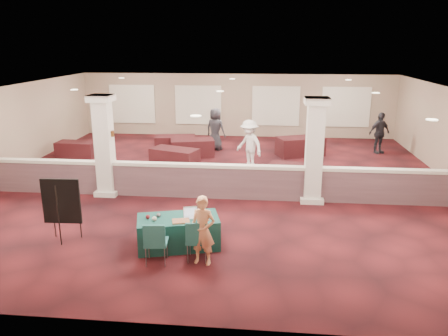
# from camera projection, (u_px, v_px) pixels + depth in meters

# --- Properties ---
(ground) EXTENTS (16.00, 16.00, 0.00)m
(ground) POSITION_uv_depth(u_px,v_px,m) (220.00, 183.00, 15.26)
(ground) COLOR #4B1216
(ground) RESTS_ON ground
(wall_back) EXTENTS (16.00, 0.04, 3.20)m
(wall_back) POSITION_uv_depth(u_px,v_px,m) (237.00, 105.00, 22.46)
(wall_back) COLOR gray
(wall_back) RESTS_ON ground
(wall_front) EXTENTS (16.00, 0.04, 3.20)m
(wall_front) POSITION_uv_depth(u_px,v_px,m) (168.00, 241.00, 7.17)
(wall_front) COLOR gray
(wall_front) RESTS_ON ground
(ceiling) EXTENTS (16.00, 16.00, 0.02)m
(ceiling) POSITION_uv_depth(u_px,v_px,m) (220.00, 91.00, 14.37)
(ceiling) COLOR silver
(ceiling) RESTS_ON wall_back
(partition_wall) EXTENTS (15.60, 0.28, 1.10)m
(partition_wall) POSITION_uv_depth(u_px,v_px,m) (215.00, 181.00, 13.67)
(partition_wall) COLOR #50363D
(partition_wall) RESTS_ON ground
(column_left) EXTENTS (0.72, 0.72, 3.20)m
(column_left) POSITION_uv_depth(u_px,v_px,m) (104.00, 145.00, 13.70)
(column_left) COLOR silver
(column_left) RESTS_ON ground
(column_right) EXTENTS (0.72, 0.72, 3.20)m
(column_right) POSITION_uv_depth(u_px,v_px,m) (314.00, 150.00, 13.09)
(column_right) COLOR silver
(column_right) RESTS_ON ground
(sconce_left) EXTENTS (0.12, 0.12, 0.18)m
(sconce_left) POSITION_uv_depth(u_px,v_px,m) (95.00, 133.00, 13.62)
(sconce_left) COLOR brown
(sconce_left) RESTS_ON column_left
(sconce_right) EXTENTS (0.12, 0.12, 0.18)m
(sconce_right) POSITION_uv_depth(u_px,v_px,m) (112.00, 134.00, 13.57)
(sconce_right) COLOR brown
(sconce_right) RESTS_ON column_left
(near_table) EXTENTS (2.10, 1.43, 0.74)m
(near_table) POSITION_uv_depth(u_px,v_px,m) (178.00, 232.00, 10.45)
(near_table) COLOR #103A37
(near_table) RESTS_ON ground
(conf_chair_main) EXTENTS (0.50, 0.51, 0.97)m
(conf_chair_main) POSITION_uv_depth(u_px,v_px,m) (197.00, 238.00, 9.67)
(conf_chair_main) COLOR #1E5857
(conf_chair_main) RESTS_ON ground
(conf_chair_side) EXTENTS (0.55, 0.55, 1.00)m
(conf_chair_side) POSITION_uv_depth(u_px,v_px,m) (155.00, 240.00, 9.52)
(conf_chair_side) COLOR #1E5857
(conf_chair_side) RESTS_ON ground
(easel_board) EXTENTS (0.95, 0.49, 1.60)m
(easel_board) POSITION_uv_depth(u_px,v_px,m) (61.00, 202.00, 10.57)
(easel_board) COLOR black
(easel_board) RESTS_ON ground
(woman) EXTENTS (0.63, 0.48, 1.57)m
(woman) POSITION_uv_depth(u_px,v_px,m) (203.00, 231.00, 9.53)
(woman) COLOR #E4A663
(woman) RESTS_ON ground
(far_table_front_left) EXTENTS (1.66, 0.87, 0.66)m
(far_table_front_left) POSITION_uv_depth(u_px,v_px,m) (77.00, 149.00, 18.65)
(far_table_front_left) COLOR black
(far_table_front_left) RESTS_ON ground
(far_table_front_center) EXTENTS (2.03, 1.48, 0.74)m
(far_table_front_center) POSITION_uv_depth(u_px,v_px,m) (175.00, 158.00, 17.12)
(far_table_front_center) COLOR black
(far_table_front_center) RESTS_ON ground
(far_table_front_right) EXTENTS (1.77, 1.16, 0.66)m
(far_table_front_right) POSITION_uv_depth(u_px,v_px,m) (292.00, 174.00, 15.22)
(far_table_front_right) COLOR black
(far_table_front_right) RESTS_ON ground
(far_table_back_left) EXTENTS (1.87, 1.13, 0.71)m
(far_table_back_left) POSITION_uv_depth(u_px,v_px,m) (175.00, 144.00, 19.57)
(far_table_back_left) COLOR black
(far_table_back_left) RESTS_ON ground
(far_table_back_center) EXTENTS (1.98, 1.31, 0.74)m
(far_table_back_center) POSITION_uv_depth(u_px,v_px,m) (192.00, 148.00, 18.73)
(far_table_back_center) COLOR black
(far_table_back_center) RESTS_ON ground
(far_table_back_right) EXTENTS (2.19, 1.64, 0.80)m
(far_table_back_right) POSITION_uv_depth(u_px,v_px,m) (300.00, 146.00, 18.91)
(far_table_back_right) COLOR black
(far_table_back_right) RESTS_ON ground
(attendee_a) EXTENTS (0.98, 0.76, 1.80)m
(attendee_a) POSITION_uv_depth(u_px,v_px,m) (101.00, 132.00, 19.37)
(attendee_a) COLOR black
(attendee_a) RESTS_ON ground
(attendee_b) EXTENTS (1.28, 1.24, 1.91)m
(attendee_b) POSITION_uv_depth(u_px,v_px,m) (249.00, 145.00, 16.72)
(attendee_b) COLOR beige
(attendee_b) RESTS_ON ground
(attendee_c) EXTENTS (1.18, 0.95, 1.81)m
(attendee_c) POSITION_uv_depth(u_px,v_px,m) (379.00, 133.00, 19.14)
(attendee_c) COLOR black
(attendee_c) RESTS_ON ground
(attendee_d) EXTENTS (1.06, 0.84, 1.90)m
(attendee_d) POSITION_uv_depth(u_px,v_px,m) (215.00, 129.00, 19.74)
(attendee_d) COLOR black
(attendee_d) RESTS_ON ground
(laptop_base) EXTENTS (0.38, 0.31, 0.02)m
(laptop_base) POSITION_uv_depth(u_px,v_px,m) (191.00, 217.00, 10.35)
(laptop_base) COLOR silver
(laptop_base) RESTS_ON near_table
(laptop_screen) EXTENTS (0.32, 0.10, 0.22)m
(laptop_screen) POSITION_uv_depth(u_px,v_px,m) (190.00, 211.00, 10.42)
(laptop_screen) COLOR silver
(laptop_screen) RESTS_ON near_table
(screen_glow) EXTENTS (0.29, 0.08, 0.19)m
(screen_glow) POSITION_uv_depth(u_px,v_px,m) (190.00, 212.00, 10.42)
(screen_glow) COLOR silver
(screen_glow) RESTS_ON near_table
(knitting) EXTENTS (0.47, 0.40, 0.03)m
(knitting) POSITION_uv_depth(u_px,v_px,m) (181.00, 221.00, 10.11)
(knitting) COLOR #C45D1F
(knitting) RESTS_ON near_table
(yarn_cream) EXTENTS (0.11, 0.11, 0.11)m
(yarn_cream) POSITION_uv_depth(u_px,v_px,m) (154.00, 219.00, 10.15)
(yarn_cream) COLOR beige
(yarn_cream) RESTS_ON near_table
(yarn_red) EXTENTS (0.10, 0.10, 0.10)m
(yarn_red) POSITION_uv_depth(u_px,v_px,m) (148.00, 217.00, 10.27)
(yarn_red) COLOR maroon
(yarn_red) RESTS_ON near_table
(yarn_grey) EXTENTS (0.10, 0.10, 0.10)m
(yarn_grey) POSITION_uv_depth(u_px,v_px,m) (158.00, 215.00, 10.38)
(yarn_grey) COLOR #48484D
(yarn_grey) RESTS_ON near_table
(scissors) EXTENTS (0.12, 0.06, 0.01)m
(scissors) POSITION_uv_depth(u_px,v_px,m) (207.00, 220.00, 10.19)
(scissors) COLOR red
(scissors) RESTS_ON near_table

